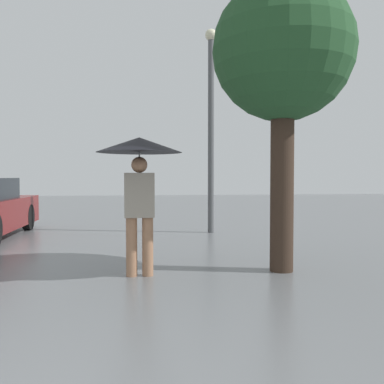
# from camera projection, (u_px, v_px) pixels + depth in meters

# --- Properties ---
(pedestrian) EXTENTS (1.20, 1.20, 1.95)m
(pedestrian) POSITION_uv_depth(u_px,v_px,m) (139.00, 163.00, 5.97)
(pedestrian) COLOR #9E7051
(pedestrian) RESTS_ON ground_plane
(tree) EXTENTS (2.07, 2.07, 4.28)m
(tree) POSITION_uv_depth(u_px,v_px,m) (283.00, 54.00, 6.22)
(tree) COLOR #38281E
(tree) RESTS_ON ground_plane
(street_lamp) EXTENTS (0.29, 0.29, 5.03)m
(street_lamp) POSITION_uv_depth(u_px,v_px,m) (211.00, 117.00, 10.59)
(street_lamp) COLOR #515456
(street_lamp) RESTS_ON ground_plane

